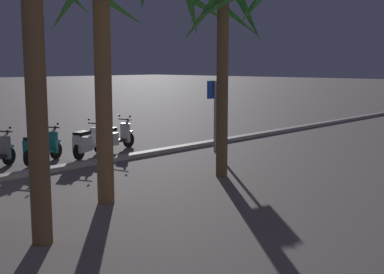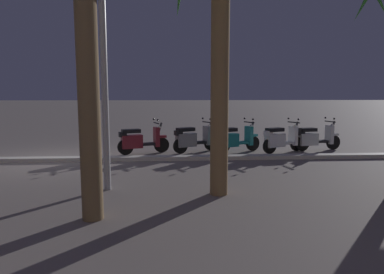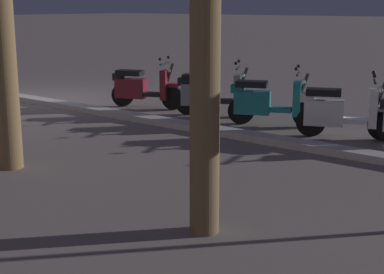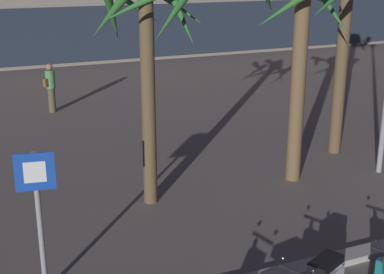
{
  "view_description": "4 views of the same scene",
  "coord_description": "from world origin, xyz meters",
  "px_view_note": "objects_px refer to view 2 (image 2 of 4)",
  "views": [
    {
      "loc": [
        1.77,
        12.26,
        2.93
      ],
      "look_at": [
        -7.57,
        3.35,
        1.05
      ],
      "focal_mm": 46.69,
      "sensor_mm": 36.0,
      "label": 1
    },
    {
      "loc": [
        -3.52,
        10.4,
        2.0
      ],
      "look_at": [
        -4.06,
        1.84,
        0.92
      ],
      "focal_mm": 31.99,
      "sensor_mm": 36.0,
      "label": 2
    },
    {
      "loc": [
        -11.6,
        8.37,
        2.31
      ],
      "look_at": [
        -7.56,
        3.4,
        0.84
      ],
      "focal_mm": 54.29,
      "sensor_mm": 36.0,
      "label": 3
    },
    {
      "loc": [
        -11.77,
        -6.68,
        5.09
      ],
      "look_at": [
        -7.11,
        3.94,
        1.37
      ],
      "focal_mm": 50.92,
      "sensor_mm": 36.0,
      "label": 4
    }
  ],
  "objects_px": {
    "scooter_silver_mid_front": "(315,138)",
    "scooter_white_far_back": "(281,139)",
    "scooter_teal_mid_centre": "(235,139)",
    "scooter_grey_gap_after_mid": "(193,139)",
    "scooter_maroon_tail_end": "(140,140)"
  },
  "relations": [
    {
      "from": "scooter_grey_gap_after_mid",
      "to": "scooter_maroon_tail_end",
      "type": "distance_m",
      "value": 1.81
    },
    {
      "from": "scooter_white_far_back",
      "to": "scooter_grey_gap_after_mid",
      "type": "bearing_deg",
      "value": -4.39
    },
    {
      "from": "scooter_white_far_back",
      "to": "scooter_teal_mid_centre",
      "type": "height_order",
      "value": "same"
    },
    {
      "from": "scooter_teal_mid_centre",
      "to": "scooter_grey_gap_after_mid",
      "type": "relative_size",
      "value": 1.03
    },
    {
      "from": "scooter_silver_mid_front",
      "to": "scooter_white_far_back",
      "type": "distance_m",
      "value": 1.39
    },
    {
      "from": "scooter_white_far_back",
      "to": "scooter_teal_mid_centre",
      "type": "distance_m",
      "value": 1.57
    },
    {
      "from": "scooter_silver_mid_front",
      "to": "scooter_maroon_tail_end",
      "type": "relative_size",
      "value": 1.05
    },
    {
      "from": "scooter_silver_mid_front",
      "to": "scooter_grey_gap_after_mid",
      "type": "relative_size",
      "value": 1.11
    },
    {
      "from": "scooter_white_far_back",
      "to": "scooter_grey_gap_after_mid",
      "type": "relative_size",
      "value": 1.01
    },
    {
      "from": "scooter_silver_mid_front",
      "to": "scooter_maroon_tail_end",
      "type": "distance_m",
      "value": 6.17
    },
    {
      "from": "scooter_silver_mid_front",
      "to": "scooter_grey_gap_after_mid",
      "type": "distance_m",
      "value": 4.37
    },
    {
      "from": "scooter_silver_mid_front",
      "to": "scooter_grey_gap_after_mid",
      "type": "height_order",
      "value": "same"
    },
    {
      "from": "scooter_teal_mid_centre",
      "to": "scooter_silver_mid_front",
      "type": "bearing_deg",
      "value": -175.52
    },
    {
      "from": "scooter_silver_mid_front",
      "to": "scooter_white_far_back",
      "type": "relative_size",
      "value": 1.1
    },
    {
      "from": "scooter_maroon_tail_end",
      "to": "scooter_grey_gap_after_mid",
      "type": "bearing_deg",
      "value": -173.24
    }
  ]
}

